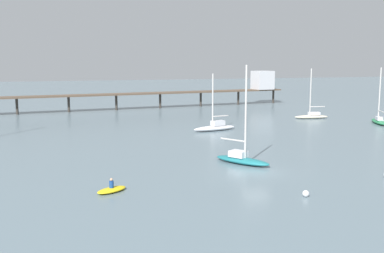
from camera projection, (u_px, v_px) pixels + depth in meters
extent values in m
plane|color=slate|center=(257.00, 172.00, 42.92)|extent=(400.00, 400.00, 0.00)
cube|color=brown|center=(139.00, 94.00, 97.22)|extent=(70.60, 10.99, 0.30)
cylinder|color=#38332D|center=(17.00, 106.00, 87.73)|extent=(0.50, 0.50, 3.19)
cylinder|color=#38332D|center=(69.00, 104.00, 91.63)|extent=(0.50, 0.50, 3.19)
cylinder|color=#38332D|center=(116.00, 103.00, 95.52)|extent=(0.50, 0.50, 3.19)
cylinder|color=#38332D|center=(160.00, 101.00, 99.42)|extent=(0.50, 0.50, 3.19)
cylinder|color=#38332D|center=(201.00, 99.00, 103.31)|extent=(0.50, 0.50, 3.19)
cylinder|color=#38332D|center=(238.00, 98.00, 107.21)|extent=(0.50, 0.50, 3.19)
cylinder|color=#38332D|center=(273.00, 97.00, 111.10)|extent=(0.50, 0.50, 3.19)
cube|color=silver|center=(262.00, 80.00, 109.23)|extent=(4.62, 4.62, 4.39)
ellipsoid|color=white|center=(215.00, 128.00, 67.94)|extent=(7.24, 3.03, 0.74)
cube|color=silver|center=(218.00, 123.00, 68.10)|extent=(2.11, 1.55, 0.73)
cylinder|color=silver|center=(213.00, 100.00, 67.15)|extent=(0.20, 0.20, 7.78)
cylinder|color=silver|center=(220.00, 116.00, 68.17)|extent=(2.73, 0.68, 0.16)
ellipsoid|color=#1E727A|center=(242.00, 161.00, 46.33)|extent=(4.93, 6.31, 0.64)
cube|color=silver|center=(238.00, 154.00, 46.56)|extent=(1.99, 2.12, 0.64)
cylinder|color=silver|center=(246.00, 112.00, 45.40)|extent=(0.20, 0.20, 9.39)
cylinder|color=silver|center=(233.00, 140.00, 46.81)|extent=(1.76, 2.66, 0.16)
ellipsoid|color=#287F4C|center=(379.00, 122.00, 75.47)|extent=(4.24, 6.70, 0.64)
cube|color=silver|center=(380.00, 118.00, 74.86)|extent=(1.72, 2.04, 0.56)
cylinder|color=silver|center=(380.00, 94.00, 75.12)|extent=(0.20, 0.20, 8.63)
cylinder|color=silver|center=(381.00, 111.00, 73.94)|extent=(1.52, 2.99, 0.16)
ellipsoid|color=beige|center=(311.00, 117.00, 81.84)|extent=(6.38, 2.68, 0.65)
cube|color=silver|center=(314.00, 114.00, 81.81)|extent=(2.13, 1.44, 0.53)
cylinder|color=silver|center=(311.00, 92.00, 81.14)|extent=(0.19, 0.19, 8.35)
cylinder|color=silver|center=(317.00, 107.00, 81.70)|extent=(2.72, 0.65, 0.16)
ellipsoid|color=yellow|center=(112.00, 190.00, 36.41)|extent=(2.95, 2.42, 0.35)
cylinder|color=navy|center=(111.00, 184.00, 36.34)|extent=(0.49, 0.49, 0.55)
sphere|color=tan|center=(111.00, 180.00, 36.29)|extent=(0.24, 0.24, 0.24)
sphere|color=silver|center=(306.00, 194.00, 35.09)|extent=(0.52, 0.52, 0.52)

